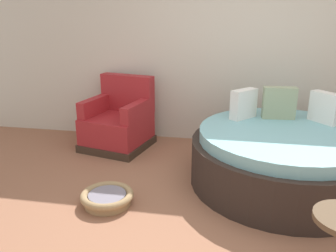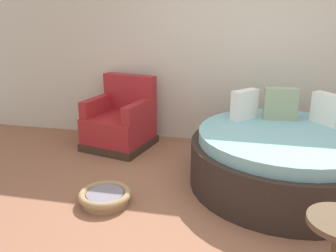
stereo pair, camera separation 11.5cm
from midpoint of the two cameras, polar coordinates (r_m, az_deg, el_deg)
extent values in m
cube|color=#936047|center=(3.29, 10.44, -15.03)|extent=(8.00, 8.00, 0.02)
cube|color=beige|center=(4.85, 12.39, 13.24)|extent=(8.00, 0.12, 2.77)
cylinder|color=#2D231E|center=(3.92, 18.90, -5.90)|extent=(1.93, 1.93, 0.48)
cylinder|color=#7AB7C1|center=(3.81, 19.36, -1.78)|extent=(1.78, 1.78, 0.12)
cube|color=white|center=(4.18, 25.12, 2.52)|extent=(0.31, 0.33, 0.34)
cube|color=#93A37F|center=(4.16, 18.56, 3.44)|extent=(0.37, 0.15, 0.36)
cube|color=white|center=(4.07, 13.11, 3.41)|extent=(0.31, 0.33, 0.33)
cube|color=#38281E|center=(4.85, -7.18, -2.75)|extent=(0.96, 0.96, 0.10)
cube|color=#A32328|center=(4.77, -7.28, -0.29)|extent=(0.91, 0.91, 0.34)
cube|color=#A32328|center=(4.91, -5.53, 5.41)|extent=(0.78, 0.33, 0.50)
cube|color=#A32328|center=(4.87, -10.60, 3.36)|extent=(0.27, 0.69, 0.22)
cube|color=#A32328|center=(4.53, -4.00, 2.51)|extent=(0.27, 0.69, 0.22)
cylinder|color=#9E7F56|center=(3.51, -9.18, -11.84)|extent=(0.44, 0.44, 0.06)
torus|color=#9E7F56|center=(3.48, -9.24, -10.91)|extent=(0.51, 0.51, 0.07)
cylinder|color=gray|center=(3.49, -9.23, -11.06)|extent=(0.36, 0.36, 0.05)
camera|label=1|loc=(0.06, -89.16, 0.28)|focal=37.55mm
camera|label=2|loc=(0.06, 90.84, -0.28)|focal=37.55mm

